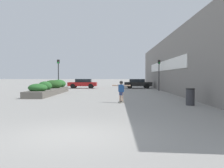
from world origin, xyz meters
name	(u,v)px	position (x,y,z in m)	size (l,w,h in m)	color
ground_plane	(71,135)	(0.00, 0.00, 0.00)	(300.00, 300.00, 0.00)	gray
building_wall_right	(171,64)	(7.30, 19.68, 3.11)	(0.67, 43.51, 6.22)	gray
planter_box	(51,88)	(-5.30, 17.59, 0.56)	(1.87, 10.53, 1.40)	#605B54
skateboard	(121,102)	(1.69, 9.32, 0.07)	(0.43, 0.76, 0.10)	black
skateboarder	(121,89)	(1.69, 9.32, 0.93)	(1.24, 0.51, 1.38)	tan
trash_bin	(190,97)	(5.90, 7.90, 0.52)	(0.55, 0.55, 1.04)	#38383D
car_leftmost	(209,83)	(15.21, 30.19, 0.79)	(3.91, 2.02, 1.50)	navy
car_center_left	(138,83)	(4.49, 29.42, 0.75)	(4.01, 1.94, 1.38)	black
car_center_right	(83,83)	(-3.63, 29.42, 0.75)	(4.19, 1.96, 1.38)	maroon
traffic_light_left	(58,70)	(-5.71, 22.74, 2.57)	(0.28, 0.30, 3.81)	black
traffic_light_right	(159,70)	(6.56, 23.08, 2.55)	(0.28, 0.30, 3.78)	black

